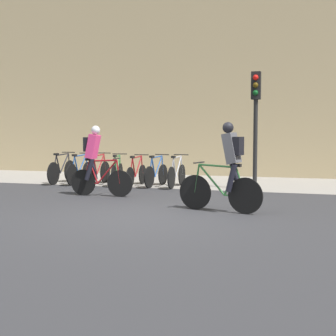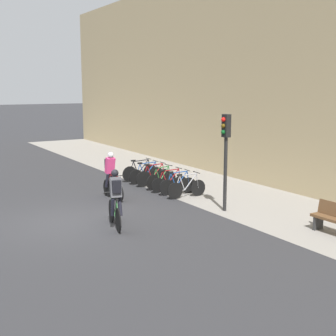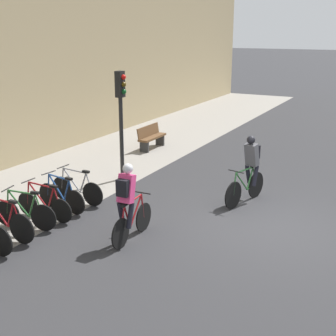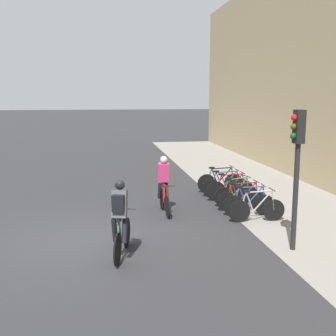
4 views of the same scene
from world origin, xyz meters
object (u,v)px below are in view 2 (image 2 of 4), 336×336
(parked_bike_2, at_px, (154,176))
(cyclist_grey, at_px, (115,198))
(parked_bike_5, at_px, (178,185))
(traffic_light_pole, at_px, (226,144))
(parked_bike_4, at_px, (169,182))
(parked_bike_6, at_px, (187,188))
(parked_bike_0, at_px, (140,172))
(parked_bike_3, at_px, (161,179))
(cyclist_pink, at_px, (111,174))
(parked_bike_1, at_px, (147,174))

(parked_bike_2, bearing_deg, cyclist_grey, -40.05)
(parked_bike_5, height_order, traffic_light_pole, traffic_light_pole)
(parked_bike_4, bearing_deg, parked_bike_2, 179.92)
(parked_bike_5, relative_size, parked_bike_6, 0.95)
(parked_bike_0, distance_m, parked_bike_4, 2.55)
(cyclist_grey, bearing_deg, traffic_light_pole, 89.12)
(cyclist_grey, height_order, parked_bike_3, cyclist_grey)
(cyclist_pink, height_order, cyclist_grey, cyclist_grey)
(parked_bike_6, relative_size, traffic_light_pole, 0.51)
(parked_bike_0, xyz_separation_m, traffic_light_pole, (6.09, 0.03, 1.88))
(cyclist_pink, bearing_deg, parked_bike_4, 86.62)
(cyclist_pink, xyz_separation_m, cyclist_grey, (3.63, -1.50, -0.00))
(cyclist_pink, xyz_separation_m, parked_bike_1, (-1.76, 2.50, -0.55))
(parked_bike_0, xyz_separation_m, parked_bike_6, (3.82, -0.00, -0.02))
(cyclist_grey, relative_size, parked_bike_3, 1.14)
(cyclist_pink, xyz_separation_m, parked_bike_4, (0.15, 2.50, -0.57))
(cyclist_grey, xyz_separation_m, parked_bike_3, (-4.12, 4.00, -0.56))
(parked_bike_3, height_order, parked_bike_6, same)
(parked_bike_4, bearing_deg, traffic_light_pole, 0.52)
(parked_bike_1, xyz_separation_m, parked_bike_6, (3.18, 0.00, -0.01))
(parked_bike_6, bearing_deg, parked_bike_1, -180.00)
(parked_bike_3, relative_size, traffic_light_pole, 0.48)
(traffic_light_pole, bearing_deg, parked_bike_3, -179.58)
(parked_bike_3, bearing_deg, parked_bike_2, -179.97)
(cyclist_grey, xyz_separation_m, parked_bike_4, (-3.48, 4.00, -0.57))
(parked_bike_0, bearing_deg, parked_bike_6, -0.01)
(cyclist_pink, distance_m, parked_bike_2, 2.79)
(cyclist_grey, relative_size, parked_bike_1, 1.05)
(parked_bike_4, height_order, traffic_light_pole, traffic_light_pole)
(parked_bike_6, bearing_deg, cyclist_grey, -61.04)
(parked_bike_2, height_order, traffic_light_pole, traffic_light_pole)
(cyclist_grey, relative_size, parked_bike_4, 1.08)
(cyclist_pink, height_order, parked_bike_3, cyclist_pink)
(parked_bike_1, distance_m, parked_bike_2, 0.64)
(cyclist_grey, distance_m, parked_bike_3, 5.77)
(parked_bike_2, distance_m, parked_bike_3, 0.64)
(parked_bike_4, bearing_deg, parked_bike_5, 0.16)
(parked_bike_2, distance_m, traffic_light_pole, 5.17)
(parked_bike_3, distance_m, parked_bike_6, 1.91)
(cyclist_pink, distance_m, parked_bike_3, 2.61)
(parked_bike_4, relative_size, traffic_light_pole, 0.51)
(cyclist_pink, xyz_separation_m, parked_bike_6, (1.42, 2.50, -0.55))
(parked_bike_3, bearing_deg, parked_bike_6, -0.03)
(parked_bike_2, xyz_separation_m, parked_bike_4, (1.27, -0.00, -0.03))
(parked_bike_4, bearing_deg, cyclist_pink, -93.38)
(traffic_light_pole, bearing_deg, parked_bike_1, -179.67)
(parked_bike_5, distance_m, parked_bike_6, 0.64)
(cyclist_pink, relative_size, parked_bike_3, 1.13)
(cyclist_grey, xyz_separation_m, traffic_light_pole, (0.06, 4.03, 1.34))
(parked_bike_1, bearing_deg, parked_bike_4, -0.03)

